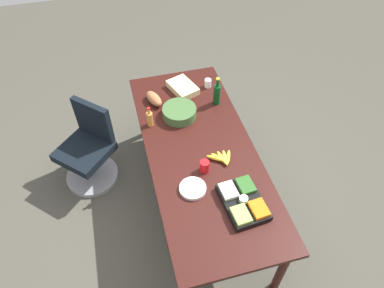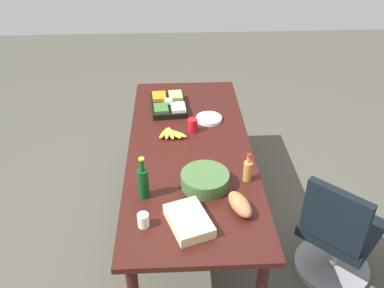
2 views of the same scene
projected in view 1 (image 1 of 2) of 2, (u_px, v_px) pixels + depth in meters
name	position (u px, v px, depth m)	size (l,w,h in m)	color
ground_plane	(199.00, 198.00, 3.73)	(10.00, 10.00, 0.00)	#49473D
conference_table	(200.00, 155.00, 3.20)	(2.31, 0.95, 0.78)	#34120E
office_chair	(89.00, 153.00, 3.68)	(0.68, 0.68, 0.91)	gray
veggie_tray	(243.00, 201.00, 2.74)	(0.44, 0.34, 0.09)	black
wine_bottle	(217.00, 94.00, 3.48)	(0.08, 0.08, 0.31)	#0D4018
dressing_bottle	(150.00, 118.00, 3.29)	(0.06, 0.06, 0.21)	#C88439
paper_plate_stack	(193.00, 188.00, 2.85)	(0.22, 0.22, 0.03)	white
sheet_cake	(183.00, 88.00, 3.67)	(0.32, 0.22, 0.07)	beige
red_solo_cup	(205.00, 166.00, 2.95)	(0.08, 0.08, 0.11)	red
paper_cup	(208.00, 83.00, 3.71)	(0.07, 0.07, 0.09)	white
banana_bunch	(222.00, 158.00, 3.05)	(0.18, 0.24, 0.04)	yellow
salad_bowl	(179.00, 112.00, 3.40)	(0.33, 0.33, 0.10)	#3D6031
bread_loaf	(154.00, 99.00, 3.53)	(0.24, 0.11, 0.10)	#A6663F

